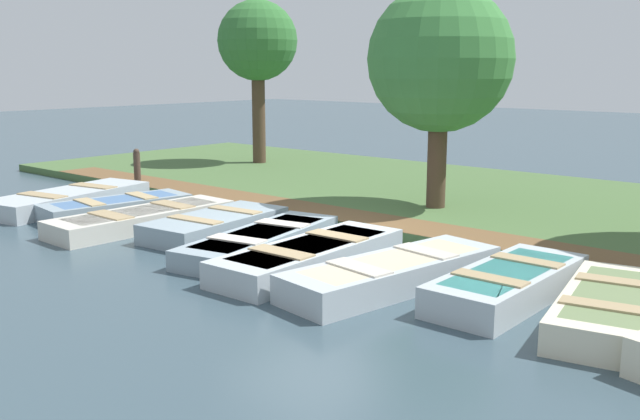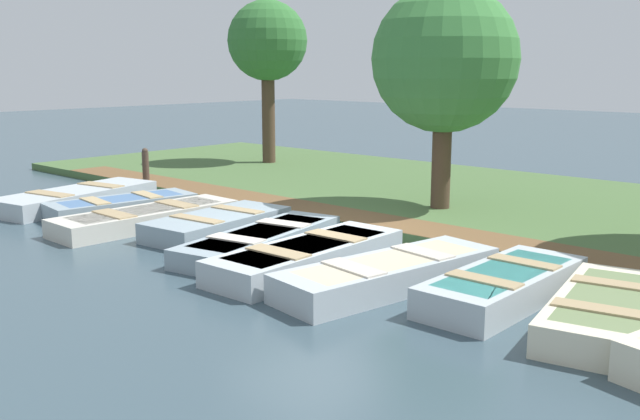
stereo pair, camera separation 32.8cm
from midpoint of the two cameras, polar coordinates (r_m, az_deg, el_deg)
ground_plane at (r=11.91m, az=0.17°, el=-2.71°), size 80.00×80.00×0.00m
shore_bank at (r=15.88m, az=12.38°, el=0.91°), size 8.00×24.00×0.18m
dock_walkway at (r=13.04m, az=4.71°, el=-1.09°), size 1.05×19.68×0.19m
rowboat_0 at (r=15.89m, az=-18.34°, el=0.96°), size 3.66×1.84×0.38m
rowboat_1 at (r=14.68m, az=-14.94°, el=0.30°), size 2.98×1.40×0.37m
rowboat_2 at (r=13.48m, az=-13.01°, el=-0.59°), size 3.52×1.13×0.36m
rowboat_3 at (r=12.67m, az=-7.44°, el=-1.10°), size 2.80×1.45×0.37m
rowboat_4 at (r=11.48m, az=-3.94°, el=-2.43°), size 3.50×1.62×0.34m
rowboat_5 at (r=10.39m, az=-0.07°, el=-3.69°), size 3.36×1.17×0.40m
rowboat_6 at (r=9.57m, az=6.52°, el=-5.06°), size 3.46×1.52×0.41m
rowboat_7 at (r=9.33m, az=15.48°, el=-5.82°), size 2.77×1.02×0.41m
rowboat_8 at (r=8.80m, az=23.09°, el=-7.48°), size 2.88×1.62×0.39m
mooring_post_near at (r=17.93m, az=-13.27°, el=3.33°), size 0.16×0.16×0.97m
park_tree_far_left at (r=20.67m, az=-3.76°, el=13.17°), size 2.25×2.25×4.77m
park_tree_left at (r=13.98m, az=10.62°, el=11.70°), size 2.80×2.80×4.45m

